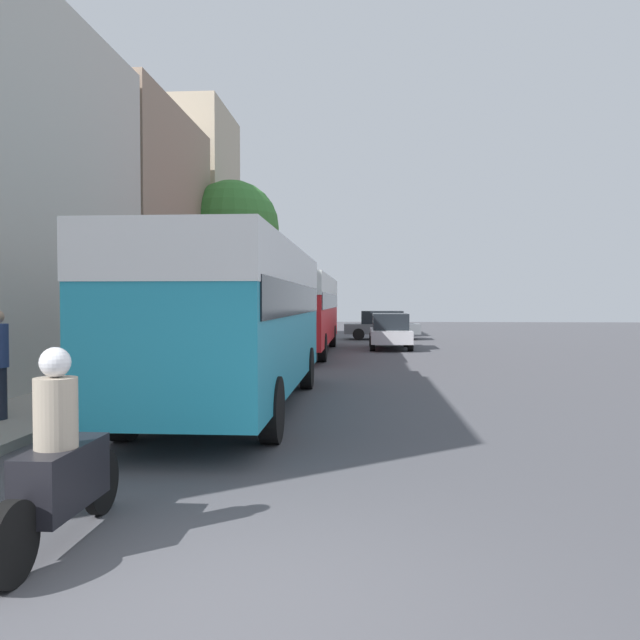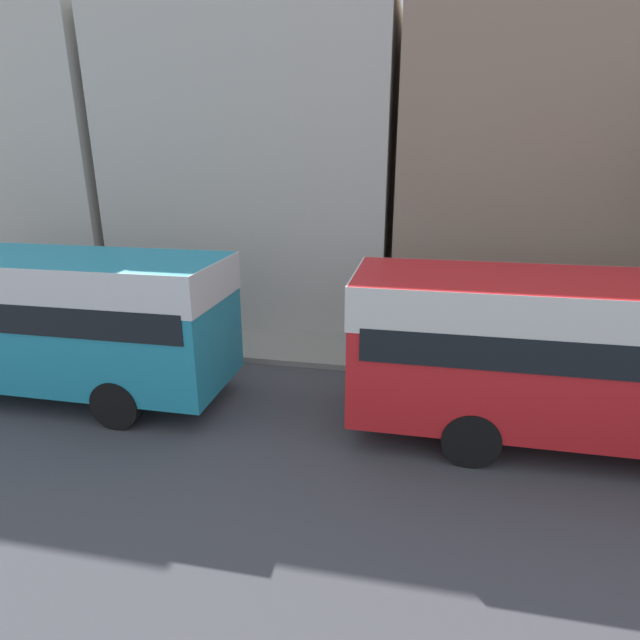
% 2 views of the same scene
% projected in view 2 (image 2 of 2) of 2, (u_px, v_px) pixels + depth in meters
% --- Properties ---
extents(building_corner, '(5.22, 8.26, 9.68)m').
position_uv_depth(building_corner, '(27.00, 165.00, 17.75)').
color(building_corner, beige).
rests_on(building_corner, ground_plane).
extents(building_midblock, '(5.30, 8.48, 9.31)m').
position_uv_depth(building_midblock, '(262.00, 171.00, 16.21)').
color(building_midblock, beige).
rests_on(building_midblock, ground_plane).
extents(building_far_terrace, '(6.16, 8.91, 9.66)m').
position_uv_depth(building_far_terrace, '(552.00, 166.00, 14.88)').
color(building_far_terrace, gray).
rests_on(building_far_terrace, ground_plane).
extents(bus_lead, '(2.53, 9.37, 3.16)m').
position_uv_depth(bus_lead, '(17.00, 304.00, 10.84)').
color(bus_lead, teal).
rests_on(bus_lead, ground_plane).
extents(pedestrian_near_curb, '(0.35, 0.35, 1.83)m').
position_uv_depth(pedestrian_near_curb, '(53.00, 298.00, 14.87)').
color(pedestrian_near_curb, '#232838').
rests_on(pedestrian_near_curb, sidewalk).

